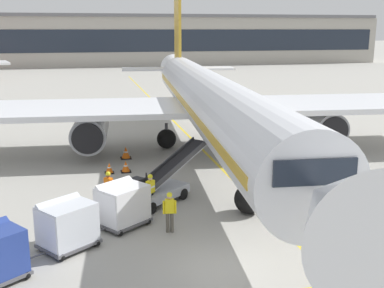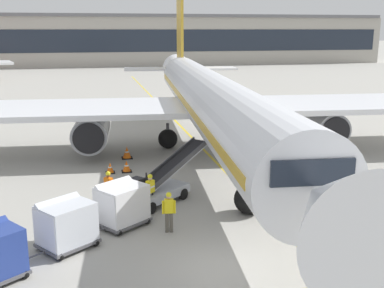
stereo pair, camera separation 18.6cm
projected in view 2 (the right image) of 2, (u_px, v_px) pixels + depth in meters
The scene contains 15 objects.
ground_plane at pixel (231, 268), 16.76m from camera, with size 600.00×600.00×0.00m, color #9E9B93.
parked_airplane at pixel (208, 100), 32.19m from camera, with size 36.28×45.66×15.18m.
belt_loader at pixel (159, 185), 23.07m from camera, with size 4.97×4.52×2.56m.
baggage_cart_lead at pixel (121, 203), 20.17m from camera, with size 2.67×2.48×1.91m.
baggage_cart_second at pixel (66, 223), 18.09m from camera, with size 2.67×2.48×1.91m.
ground_crew_by_loader at pixel (109, 187), 22.31m from camera, with size 0.44×0.44×1.74m.
ground_crew_by_carts at pixel (150, 190), 21.89m from camera, with size 0.45×0.43×1.74m.
ground_crew_marshaller at pixel (106, 207), 19.78m from camera, with size 0.40×0.51×1.74m.
ground_crew_wingwalker at pixel (169, 209), 19.49m from camera, with size 0.57×0.29×1.74m.
safety_cone_engine_keepout at pixel (127, 166), 27.96m from camera, with size 0.59×0.59×0.67m.
safety_cone_wingtip at pixel (127, 153), 30.88m from camera, with size 0.69×0.69×0.78m.
safety_cone_nose_mark at pixel (110, 168), 27.74m from camera, with size 0.54×0.54×0.61m.
apron_guidance_line_lead_in at pixel (208, 153), 32.14m from camera, with size 0.20×110.00×0.01m.
apron_guidance_line_stop_bar at pixel (342, 285), 15.62m from camera, with size 12.00×0.20×0.01m.
terminal_building at pixel (145, 40), 112.73m from camera, with size 114.42×15.73×11.49m.
Camera 2 is at (-4.60, -14.62, 8.20)m, focal length 44.48 mm.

